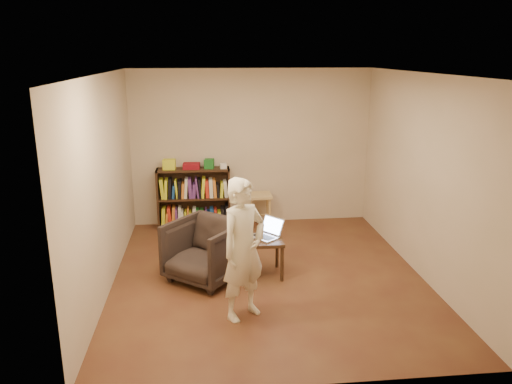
{
  "coord_description": "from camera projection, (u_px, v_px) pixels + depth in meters",
  "views": [
    {
      "loc": [
        -0.79,
        -5.97,
        2.84
      ],
      "look_at": [
        -0.12,
        0.35,
        1.06
      ],
      "focal_mm": 35.0,
      "sensor_mm": 36.0,
      "label": 1
    }
  ],
  "objects": [
    {
      "name": "box_green",
      "position": [
        209.0,
        164.0,
        8.2
      ],
      "size": [
        0.17,
        0.17,
        0.15
      ],
      "primitive_type": "cube",
      "rotation": [
        0.0,
        0.0,
        -0.16
      ],
      "color": "#1B6621",
      "rests_on": "bookshelf"
    },
    {
      "name": "laptop",
      "position": [
        267.0,
        232.0,
        6.54
      ],
      "size": [
        0.49,
        0.49,
        0.24
      ],
      "rotation": [
        0.0,
        0.0,
        -0.87
      ],
      "color": "silver",
      "rests_on": "side_table"
    },
    {
      "name": "bookshelf",
      "position": [
        194.0,
        201.0,
        8.35
      ],
      "size": [
        1.2,
        0.3,
        1.0
      ],
      "color": "black",
      "rests_on": "floor"
    },
    {
      "name": "ceiling",
      "position": [
        270.0,
        74.0,
        5.86
      ],
      "size": [
        4.5,
        4.5,
        0.0
      ],
      "primitive_type": "plane",
      "color": "silver",
      "rests_on": "wall_back"
    },
    {
      "name": "box_white",
      "position": [
        223.0,
        166.0,
        8.2
      ],
      "size": [
        0.11,
        0.11,
        0.08
      ],
      "primitive_type": "cube",
      "rotation": [
        0.0,
        0.0,
        0.08
      ],
      "color": "silver",
      "rests_on": "bookshelf"
    },
    {
      "name": "wall_left",
      "position": [
        104.0,
        185.0,
        6.01
      ],
      "size": [
        0.0,
        4.5,
        4.5
      ],
      "primitive_type": "plane",
      "rotation": [
        1.57,
        0.0,
        1.57
      ],
      "color": "beige",
      "rests_on": "floor"
    },
    {
      "name": "side_table",
      "position": [
        263.0,
        245.0,
        6.5
      ],
      "size": [
        0.5,
        0.5,
        0.51
      ],
      "color": "black",
      "rests_on": "floor"
    },
    {
      "name": "person",
      "position": [
        244.0,
        249.0,
        5.38
      ],
      "size": [
        0.69,
        0.65,
        1.59
      ],
      "primitive_type": "imported",
      "rotation": [
        0.0,
        0.0,
        0.64
      ],
      "color": "beige",
      "rests_on": "floor"
    },
    {
      "name": "armchair",
      "position": [
        205.0,
        251.0,
        6.39
      ],
      "size": [
        1.2,
        1.2,
        0.79
      ],
      "primitive_type": "imported",
      "rotation": [
        0.0,
        0.0,
        -0.68
      ],
      "color": "black",
      "rests_on": "floor"
    },
    {
      "name": "wall_back",
      "position": [
        251.0,
        148.0,
        8.37
      ],
      "size": [
        4.0,
        0.0,
        4.0
      ],
      "primitive_type": "plane",
      "rotation": [
        1.57,
        0.0,
        0.0
      ],
      "color": "beige",
      "rests_on": "floor"
    },
    {
      "name": "floor",
      "position": [
        268.0,
        276.0,
        6.56
      ],
      "size": [
        4.5,
        4.5,
        0.0
      ],
      "primitive_type": "plane",
      "color": "#4D2418",
      "rests_on": "ground"
    },
    {
      "name": "box_yellow",
      "position": [
        169.0,
        164.0,
        8.12
      ],
      "size": [
        0.21,
        0.16,
        0.16
      ],
      "primitive_type": "cube",
      "rotation": [
        0.0,
        0.0,
        -0.05
      ],
      "color": "yellow",
      "rests_on": "bookshelf"
    },
    {
      "name": "stool",
      "position": [
        259.0,
        201.0,
        8.31
      ],
      "size": [
        0.39,
        0.39,
        0.57
      ],
      "color": "tan",
      "rests_on": "floor"
    },
    {
      "name": "red_cloth",
      "position": [
        191.0,
        166.0,
        8.18
      ],
      "size": [
        0.28,
        0.21,
        0.09
      ],
      "primitive_type": "cube",
      "rotation": [
        0.0,
        0.0,
        -0.05
      ],
      "color": "maroon",
      "rests_on": "bookshelf"
    },
    {
      "name": "wall_right",
      "position": [
        423.0,
        177.0,
        6.41
      ],
      "size": [
        0.0,
        4.5,
        4.5
      ],
      "primitive_type": "plane",
      "rotation": [
        1.57,
        0.0,
        -1.57
      ],
      "color": "beige",
      "rests_on": "floor"
    }
  ]
}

